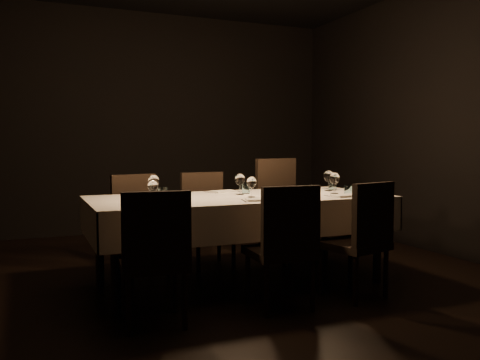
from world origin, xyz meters
name	(u,v)px	position (x,y,z in m)	size (l,w,h in m)	color
room	(240,109)	(0.00, 0.00, 1.50)	(5.01, 6.01, 3.01)	black
dining_table	(240,205)	(0.00, 0.00, 0.69)	(2.52, 1.12, 0.76)	black
chair_near_left	(155,252)	(-0.92, -0.75, 0.50)	(0.48, 0.48, 0.91)	black
place_setting_near_left	(157,194)	(-0.78, -0.22, 0.83)	(0.30, 0.39, 0.17)	beige
chair_near_center	(284,241)	(0.02, -0.78, 0.51)	(0.46, 0.46, 0.91)	black
place_setting_near_center	(257,190)	(0.06, -0.22, 0.83)	(0.33, 0.40, 0.17)	beige
chair_near_right	(362,234)	(0.71, -0.76, 0.51)	(0.53, 0.53, 0.92)	black
place_setting_near_right	(341,186)	(0.88, -0.22, 0.84)	(0.34, 0.41, 0.19)	beige
chair_far_left	(138,218)	(-0.72, 0.75, 0.51)	(0.52, 0.52, 0.92)	black
place_setting_far_left	(152,188)	(-0.71, 0.22, 0.84)	(0.36, 0.41, 0.19)	beige
chair_far_center	(206,214)	(-0.04, 0.77, 0.51)	(0.46, 0.46, 0.92)	black
place_setting_far_center	(236,186)	(0.06, 0.22, 0.83)	(0.35, 0.41, 0.19)	beige
chair_far_right	(283,204)	(0.83, 0.78, 0.57)	(0.58, 0.58, 1.05)	black
place_setting_far_right	(324,182)	(0.97, 0.22, 0.84)	(0.36, 0.42, 0.20)	beige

